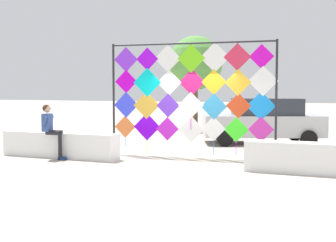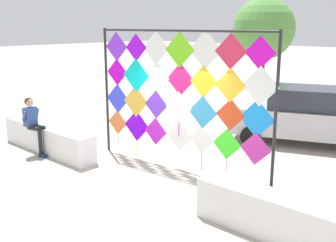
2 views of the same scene
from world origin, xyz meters
name	(u,v)px [view 1 (image 1 of 2)]	position (x,y,z in m)	size (l,w,h in m)	color
ground	(183,162)	(0.00, 0.00, 0.00)	(120.00, 120.00, 0.00)	#ADA393
plaza_ledge_left	(60,145)	(-3.77, -0.48, 0.38)	(3.78, 0.58, 0.76)	white
plaza_ledge_right	(325,159)	(3.77, -0.48, 0.38)	(3.78, 0.58, 0.76)	white
kite_display_rack	(191,89)	(-0.13, 1.02, 2.04)	(5.07, 0.53, 3.46)	#232328
seated_vendor	(51,127)	(-3.78, -0.86, 0.96)	(0.75, 0.55, 1.61)	black
parked_car	(263,121)	(1.27, 5.40, 0.87)	(4.79, 3.35, 1.71)	#B7B7BC
tree_broadleaf	(195,63)	(-2.97, 10.03, 3.36)	(2.70, 2.88, 4.73)	brown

